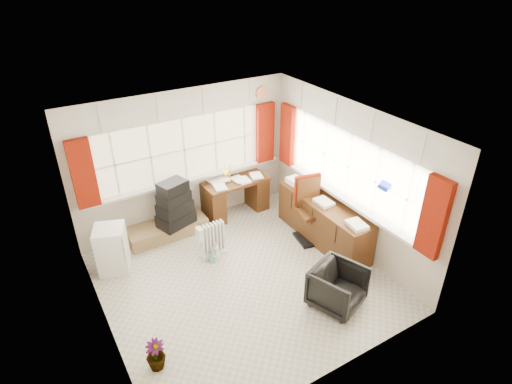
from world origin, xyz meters
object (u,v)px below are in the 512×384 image
desk (235,194)px  credenza (323,221)px  task_chair (309,206)px  radiator (213,243)px  crt_tv (174,204)px  tv_bench (167,229)px  mini_fridge (112,249)px  desk_lamp (230,167)px  office_chair (338,287)px

desk → credenza: size_ratio=0.63×
task_chair → radiator: bearing=168.6°
desk → crt_tv: bearing=174.5°
desk → crt_tv: desk is taller
tv_bench → mini_fridge: (-1.05, -0.44, 0.26)m
desk_lamp → task_chair: 1.65m
office_chair → credenza: bearing=38.0°
crt_tv → office_chair: bearing=-68.1°
tv_bench → credenza: bearing=-33.7°
office_chair → mini_fridge: (-2.51, 2.43, 0.07)m
desk → desk_lamp: (-0.07, 0.05, 0.58)m
desk_lamp → credenza: (0.93, -1.64, -0.59)m
credenza → tv_bench: bearing=146.3°
radiator → task_chair: bearing=-11.4°
desk_lamp → credenza: 1.98m
radiator → desk_lamp: bearing=49.5°
desk → radiator: 1.40m
office_chair → tv_bench: (-1.46, 2.87, -0.19)m
desk_lamp → credenza: bearing=-60.3°
credenza → mini_fridge: bearing=162.0°
radiator → crt_tv: bearing=100.6°
radiator → mini_fridge: size_ratio=0.81×
office_chair → tv_bench: bearing=96.3°
office_chair → mini_fridge: bearing=115.2°
credenza → mini_fridge: credenza is taller
desk → mini_fridge: size_ratio=1.63×
desk → desk_lamp: bearing=141.9°
radiator → credenza: (1.84, -0.58, 0.13)m
desk → desk_lamp: desk_lamp is taller
desk_lamp → task_chair: bearing=-60.4°
radiator → tv_bench: radiator is taller
radiator → mini_fridge: bearing=161.5°
task_chair → credenza: 0.36m
task_chair → tv_bench: (-2.14, 1.28, -0.49)m
credenza → crt_tv: size_ratio=2.96×
desk_lamp → crt_tv: (-1.11, 0.06, -0.49)m
desk → office_chair: desk is taller
task_chair → crt_tv: 2.41m
office_chair → radiator: bearing=97.0°
desk_lamp → mini_fridge: bearing=-166.9°
task_chair → tv_bench: task_chair is taller
desk_lamp → radiator: size_ratio=0.62×
office_chair → credenza: (0.82, 1.35, 0.07)m
desk_lamp → credenza: desk_lamp is taller
tv_bench → desk_lamp: bearing=5.0°
office_chair → tv_bench: size_ratio=0.49×
desk_lamp → radiator: 1.57m
office_chair → radiator: size_ratio=1.11×
desk → tv_bench: desk is taller
desk → task_chair: task_chair is taller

